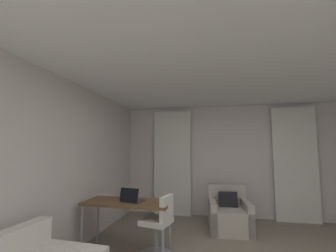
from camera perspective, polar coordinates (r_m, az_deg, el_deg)
wall_window at (r=5.58m, az=15.52°, el=-8.41°), size 5.12×0.06×2.60m
wall_left at (r=3.35m, az=-29.26°, el=-9.70°), size 0.06×6.12×2.60m
ceiling at (r=2.77m, az=19.04°, el=17.02°), size 5.12×6.12×0.06m
curtain_left_panel at (r=5.54m, az=1.10°, el=-9.16°), size 0.90×0.06×2.50m
curtain_right_panel at (r=5.71m, az=29.66°, el=-8.29°), size 0.90×0.06×2.50m
armchair at (r=4.85m, az=15.32°, el=-21.06°), size 0.83×0.89×0.83m
desk at (r=3.77m, az=-10.29°, el=-19.30°), size 1.35×0.57×0.75m
desk_chair at (r=3.63m, az=-2.37°, el=-24.71°), size 0.48×0.48×0.88m
laptop at (r=3.69m, az=-9.24°, el=-17.81°), size 0.37×0.31×0.22m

